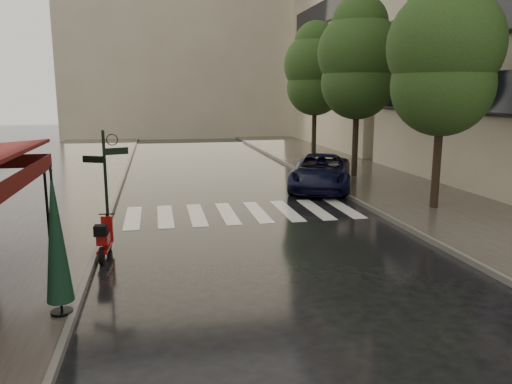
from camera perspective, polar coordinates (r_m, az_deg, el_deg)
name	(u,v)px	position (r m, az deg, el deg)	size (l,w,h in m)	color
ground	(155,282)	(11.22, -11.48, -10.10)	(120.00, 120.00, 0.00)	black
sidewalk_near	(48,187)	(23.28, -22.67, 0.49)	(6.00, 60.00, 0.12)	#38332D
sidewalk_far	(368,176)	(24.96, 12.71, 1.75)	(5.50, 60.00, 0.12)	#38332D
curb_near	(121,185)	(22.87, -15.17, 0.83)	(0.12, 60.00, 0.16)	#595651
curb_far	(313,178)	(23.96, 6.57, 1.60)	(0.12, 60.00, 0.16)	#595651
crosswalk	(243,213)	(17.19, -1.55, -2.36)	(7.85, 3.20, 0.01)	silver
signpost	(106,179)	(13.71, -16.79, 1.48)	(1.17, 0.29, 3.10)	black
haussmann_far	(374,23)	(40.31, 13.38, 18.33)	(8.00, 16.00, 18.50)	#9E9379
backdrop_building	(183,28)	(48.92, -8.34, 18.07)	(22.00, 6.00, 20.00)	#9E9379
tree_near	(444,54)	(18.18, 20.73, 14.55)	(3.80, 3.80, 7.99)	black
tree_mid	(358,59)	(24.39, 11.61, 14.63)	(3.80, 3.80, 8.34)	black
tree_far	(315,69)	(31.01, 6.80, 13.74)	(3.80, 3.80, 8.16)	black
scooter	(105,240)	(12.97, -16.93, -5.25)	(0.42, 1.53, 1.01)	black
parked_car	(321,172)	(21.48, 7.42, 2.28)	(2.46, 5.33, 1.48)	black
parasol_front	(56,237)	(9.47, -21.90, -4.79)	(0.48, 0.48, 2.67)	black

